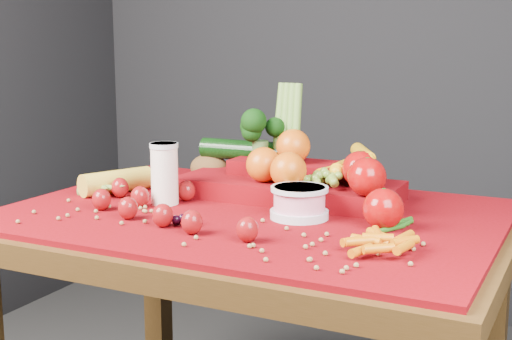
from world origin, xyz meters
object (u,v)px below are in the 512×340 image
at_px(table, 252,258).
at_px(produce_mound, 298,173).
at_px(milk_glass, 164,171).
at_px(yogurt_bowl, 299,201).

relative_size(table, produce_mound, 1.83).
bearing_deg(milk_glass, table, 7.36).
height_order(table, milk_glass, milk_glass).
distance_m(table, produce_mound, 0.23).
height_order(yogurt_bowl, produce_mound, produce_mound).
distance_m(table, yogurt_bowl, 0.19).
xyz_separation_m(yogurt_bowl, produce_mound, (-0.07, 0.16, 0.03)).
xyz_separation_m(milk_glass, produce_mound, (0.25, 0.18, -0.01)).
bearing_deg(yogurt_bowl, milk_glass, -177.42).
relative_size(yogurt_bowl, produce_mound, 0.21).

